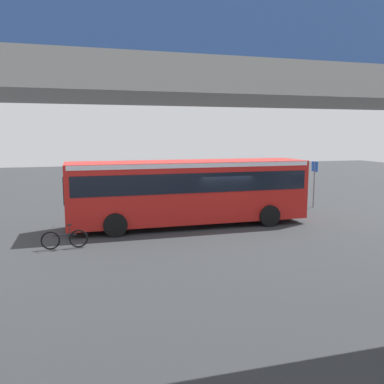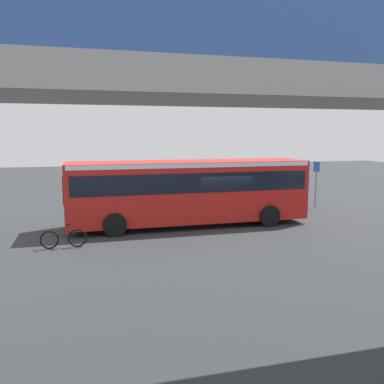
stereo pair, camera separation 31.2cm
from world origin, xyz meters
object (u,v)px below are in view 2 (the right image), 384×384
city_bus (189,187)px  bicycle_black (64,239)px  pedestrian (260,194)px  traffic_sign (316,177)px

city_bus → bicycle_black: city_bus is taller
pedestrian → bicycle_black: bearing=27.4°
bicycle_black → traffic_sign: (-14.32, -5.16, 1.52)m
pedestrian → traffic_sign: size_ratio=0.64×
city_bus → bicycle_black: 6.47m
traffic_sign → pedestrian: bearing=-8.1°
bicycle_black → traffic_sign: bearing=-160.2°
city_bus → traffic_sign: size_ratio=4.12×
traffic_sign → bicycle_black: bearing=19.8°
pedestrian → traffic_sign: bearing=171.9°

